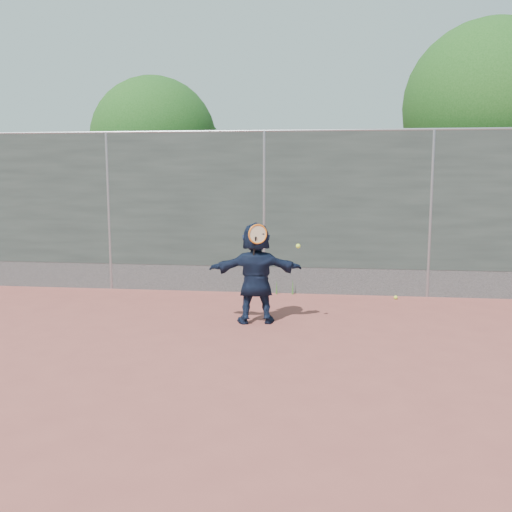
# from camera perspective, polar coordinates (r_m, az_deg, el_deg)

# --- Properties ---
(ground) EXTENTS (80.00, 80.00, 0.00)m
(ground) POSITION_cam_1_polar(r_m,az_deg,el_deg) (7.45, -2.23, -9.21)
(ground) COLOR #9E4C42
(ground) RESTS_ON ground
(player) EXTENTS (1.47, 0.69, 1.52)m
(player) POSITION_cam_1_polar(r_m,az_deg,el_deg) (8.53, -0.00, -1.69)
(player) COLOR #131C34
(player) RESTS_ON ground
(ball_ground) EXTENTS (0.07, 0.07, 0.07)m
(ball_ground) POSITION_cam_1_polar(r_m,az_deg,el_deg) (10.53, 13.80, -4.04)
(ball_ground) COLOR #D8FB37
(ball_ground) RESTS_ON ground
(fence) EXTENTS (20.00, 0.06, 3.03)m
(fence) POSITION_cam_1_polar(r_m,az_deg,el_deg) (10.59, 0.82, 4.73)
(fence) COLOR #38423D
(fence) RESTS_ON ground
(swing_action) EXTENTS (0.75, 0.19, 0.51)m
(swing_action) POSITION_cam_1_polar(r_m,az_deg,el_deg) (8.25, 0.57, 1.96)
(swing_action) COLOR orange
(swing_action) RESTS_ON ground
(tree_right) EXTENTS (3.78, 3.60, 5.39)m
(tree_right) POSITION_cam_1_polar(r_m,az_deg,el_deg) (13.29, 23.08, 13.05)
(tree_right) COLOR #382314
(tree_right) RESTS_ON ground
(tree_left) EXTENTS (3.15, 3.00, 4.53)m
(tree_left) POSITION_cam_1_polar(r_m,az_deg,el_deg) (14.16, -9.50, 11.01)
(tree_left) COLOR #382314
(tree_left) RESTS_ON ground
(weed_clump) EXTENTS (0.68, 0.07, 0.30)m
(weed_clump) POSITION_cam_1_polar(r_m,az_deg,el_deg) (10.64, 2.31, -3.13)
(weed_clump) COLOR #387226
(weed_clump) RESTS_ON ground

